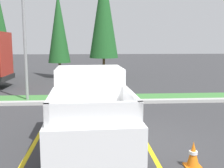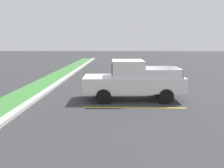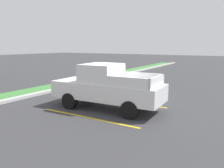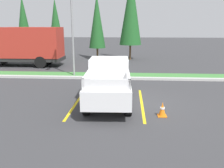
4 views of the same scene
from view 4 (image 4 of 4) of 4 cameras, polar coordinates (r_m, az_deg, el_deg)
ground_plane at (r=11.68m, az=3.36°, el=-4.28°), size 120.00×120.00×0.00m
parking_line_near at (r=11.76m, az=-8.28°, el=-4.26°), size 0.12×4.80×0.01m
parking_line_far at (r=11.52m, az=7.02°, el=-4.61°), size 0.12×4.80×0.01m
curb_strip at (r=16.49m, az=3.60°, el=1.37°), size 56.00×0.40×0.15m
grass_median at (r=17.58m, az=3.63°, el=2.00°), size 56.00×1.80×0.06m
pickup_truck_main at (r=11.31m, az=-0.72°, el=0.60°), size 2.13×5.30×2.10m
cargo_truck_distant at (r=23.03m, az=-19.63°, el=8.61°), size 6.81×2.52×3.40m
street_light at (r=17.29m, az=-9.47°, el=13.78°), size 0.24×1.49×6.25m
cypress_tree_leftmost at (r=28.72m, az=-20.11°, el=13.57°), size 1.72×1.72×6.62m
cypress_tree_left_inner at (r=26.85m, az=-13.13°, el=13.62°), size 1.63×1.63×6.27m
cypress_tree_center at (r=26.08m, az=-3.55°, el=14.49°), size 1.74×1.74×6.69m
cypress_tree_right_inner at (r=25.80m, az=4.47°, el=17.13°), size 2.26×2.26×8.70m
traffic_cone at (r=10.04m, az=11.75°, el=-5.87°), size 0.36×0.36×0.60m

